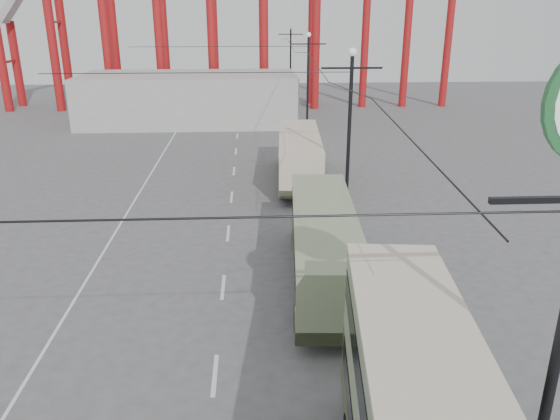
{
  "coord_description": "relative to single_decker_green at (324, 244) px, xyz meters",
  "views": [
    {
      "loc": [
        0.32,
        -10.82,
        11.07
      ],
      "look_at": [
        1.5,
        11.25,
        3.0
      ],
      "focal_mm": 35.0,
      "sensor_mm": 36.0,
      "label": 1
    }
  ],
  "objects": [
    {
      "name": "single_decker_green",
      "position": [
        0.0,
        0.0,
        0.0
      ],
      "size": [
        3.33,
        11.5,
        3.21
      ],
      "rotation": [
        0.0,
        0.0,
        -0.06
      ],
      "color": "gray",
      "rests_on": "ground"
    },
    {
      "name": "road_markings",
      "position": [
        -4.17,
        9.48,
        -1.81
      ],
      "size": [
        12.52,
        120.0,
        0.01
      ],
      "color": "silver",
      "rests_on": "ground"
    },
    {
      "name": "lamp_post_far",
      "position": [
        2.29,
        29.78,
        2.87
      ],
      "size": [
        3.2,
        0.44,
        9.32
      ],
      "color": "black",
      "rests_on": "ground"
    },
    {
      "name": "fairground_shed",
      "position": [
        -9.31,
        36.78,
        0.69
      ],
      "size": [
        22.0,
        10.0,
        5.0
      ],
      "primitive_type": "cube",
      "color": "#999894",
      "rests_on": "ground"
    },
    {
      "name": "pedestrian",
      "position": [
        -0.82,
        2.78,
        -1.03
      ],
      "size": [
        0.61,
        0.43,
        1.57
      ],
      "primitive_type": "imported",
      "rotation": [
        0.0,
        0.0,
        3.24
      ],
      "color": "black",
      "rests_on": "ground"
    },
    {
      "name": "single_decker_cream",
      "position": [
        0.23,
        14.73,
        0.06
      ],
      "size": [
        3.34,
        10.84,
        3.33
      ],
      "rotation": [
        0.0,
        0.0,
        -0.06
      ],
      "color": "beige",
      "rests_on": "ground"
    },
    {
      "name": "lamp_post_mid",
      "position": [
        2.29,
        7.78,
        2.87
      ],
      "size": [
        3.2,
        0.44,
        9.32
      ],
      "color": "black",
      "rests_on": "ground"
    },
    {
      "name": "lamp_post_distant",
      "position": [
        2.29,
        51.78,
        2.87
      ],
      "size": [
        3.2,
        0.44,
        9.32
      ],
      "color": "black",
      "rests_on": "ground"
    }
  ]
}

